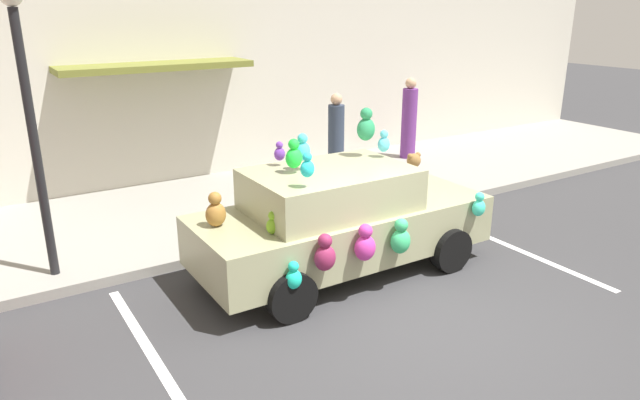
{
  "coord_description": "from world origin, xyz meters",
  "views": [
    {
      "loc": [
        -4.38,
        -4.58,
        3.67
      ],
      "look_at": [
        -0.03,
        2.35,
        0.9
      ],
      "focal_mm": 32.61,
      "sensor_mm": 36.0,
      "label": 1
    }
  ],
  "objects_px": {
    "pedestrian_near_shopfront": "(336,138)",
    "pedestrian_walking_past": "(409,121)",
    "street_lamp_post": "(28,105)",
    "teddy_bear_on_sidewalk": "(413,173)",
    "plush_covered_car": "(339,219)"
  },
  "relations": [
    {
      "from": "street_lamp_post",
      "to": "pedestrian_near_shopfront",
      "type": "distance_m",
      "value": 6.4
    },
    {
      "from": "pedestrian_walking_past",
      "to": "street_lamp_post",
      "type": "bearing_deg",
      "value": -164.2
    },
    {
      "from": "plush_covered_car",
      "to": "pedestrian_near_shopfront",
      "type": "relative_size",
      "value": 2.4
    },
    {
      "from": "teddy_bear_on_sidewalk",
      "to": "pedestrian_near_shopfront",
      "type": "xyz_separation_m",
      "value": [
        -0.76,
        1.62,
        0.48
      ]
    },
    {
      "from": "plush_covered_car",
      "to": "pedestrian_near_shopfront",
      "type": "bearing_deg",
      "value": 57.03
    },
    {
      "from": "street_lamp_post",
      "to": "pedestrian_walking_past",
      "type": "distance_m",
      "value": 8.7
    },
    {
      "from": "pedestrian_walking_past",
      "to": "plush_covered_car",
      "type": "bearing_deg",
      "value": -139.15
    },
    {
      "from": "street_lamp_post",
      "to": "teddy_bear_on_sidewalk",
      "type": "bearing_deg",
      "value": 2.66
    },
    {
      "from": "plush_covered_car",
      "to": "street_lamp_post",
      "type": "distance_m",
      "value": 4.28
    },
    {
      "from": "pedestrian_near_shopfront",
      "to": "pedestrian_walking_past",
      "type": "distance_m",
      "value": 2.38
    },
    {
      "from": "plush_covered_car",
      "to": "teddy_bear_on_sidewalk",
      "type": "height_order",
      "value": "plush_covered_car"
    },
    {
      "from": "teddy_bear_on_sidewalk",
      "to": "plush_covered_car",
      "type": "bearing_deg",
      "value": -146.74
    },
    {
      "from": "pedestrian_near_shopfront",
      "to": "pedestrian_walking_past",
      "type": "height_order",
      "value": "pedestrian_walking_past"
    },
    {
      "from": "plush_covered_car",
      "to": "teddy_bear_on_sidewalk",
      "type": "bearing_deg",
      "value": 33.26
    },
    {
      "from": "street_lamp_post",
      "to": "pedestrian_walking_past",
      "type": "bearing_deg",
      "value": 15.8
    }
  ]
}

